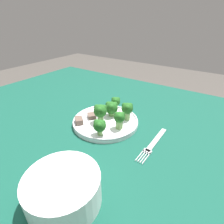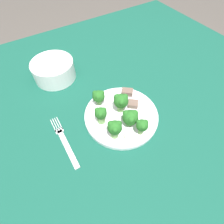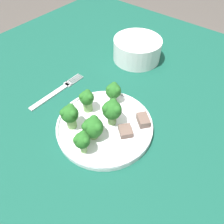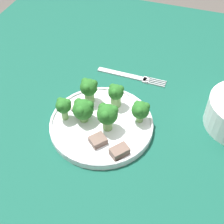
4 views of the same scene
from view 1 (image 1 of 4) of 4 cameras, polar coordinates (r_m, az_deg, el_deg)
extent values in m
cube|color=#114738|center=(0.63, -9.24, -6.47)|extent=(1.32, 1.15, 0.03)
cylinder|color=brown|center=(1.50, -11.82, -1.41)|extent=(0.06, 0.06, 0.74)
cylinder|color=white|center=(0.64, -2.13, -3.26)|extent=(0.23, 0.23, 0.01)
torus|color=white|center=(0.63, -2.15, -2.57)|extent=(0.23, 0.23, 0.01)
cube|color=#B2B2B7|center=(0.57, 14.32, -8.69)|extent=(0.02, 0.14, 0.00)
cube|color=#B2B2B7|center=(0.52, 11.43, -12.50)|extent=(0.02, 0.02, 0.00)
cube|color=#B2B2B7|center=(0.51, 9.08, -13.76)|extent=(0.00, 0.05, 0.00)
cube|color=#B2B2B7|center=(0.51, 9.78, -14.03)|extent=(0.00, 0.05, 0.00)
cube|color=#B2B2B7|center=(0.51, 10.48, -14.30)|extent=(0.00, 0.05, 0.00)
cube|color=#B2B2B7|center=(0.50, 11.19, -14.57)|extent=(0.00, 0.05, 0.00)
cylinder|color=white|center=(0.40, -15.54, -23.18)|extent=(0.15, 0.15, 0.07)
cylinder|color=silver|center=(0.41, -15.43, -23.68)|extent=(0.13, 0.13, 0.05)
cylinder|color=#709E56|center=(0.69, 1.18, 1.51)|extent=(0.01, 0.01, 0.03)
sphere|color=#215B1E|center=(0.68, 1.21, 3.46)|extent=(0.03, 0.03, 0.03)
sphere|color=#215B1E|center=(0.68, 0.47, 4.27)|extent=(0.02, 0.02, 0.02)
sphere|color=#215B1E|center=(0.67, 1.17, 3.68)|extent=(0.02, 0.02, 0.02)
sphere|color=#215B1E|center=(0.68, 2.00, 4.23)|extent=(0.02, 0.02, 0.02)
cylinder|color=#709E56|center=(0.62, -3.79, -2.13)|extent=(0.02, 0.02, 0.03)
sphere|color=#215B1E|center=(0.60, -3.88, 0.34)|extent=(0.05, 0.05, 0.05)
sphere|color=#215B1E|center=(0.61, -4.94, 1.55)|extent=(0.02, 0.02, 0.02)
sphere|color=#215B1E|center=(0.59, -4.08, 0.59)|extent=(0.02, 0.02, 0.02)
sphere|color=#215B1E|center=(0.60, -2.71, 1.48)|extent=(0.02, 0.02, 0.02)
cylinder|color=#709E56|center=(0.56, -3.96, -6.57)|extent=(0.02, 0.02, 0.02)
sphere|color=#215B1E|center=(0.54, -4.04, -4.50)|extent=(0.04, 0.04, 0.04)
sphere|color=#215B1E|center=(0.54, -5.08, -3.30)|extent=(0.02, 0.02, 0.02)
sphere|color=#215B1E|center=(0.53, -4.24, -4.40)|extent=(0.02, 0.02, 0.02)
sphere|color=#215B1E|center=(0.54, -2.90, -3.39)|extent=(0.02, 0.02, 0.02)
cylinder|color=#709E56|center=(0.58, 2.38, -4.03)|extent=(0.02, 0.02, 0.03)
sphere|color=#215B1E|center=(0.57, 2.44, -1.74)|extent=(0.04, 0.04, 0.04)
sphere|color=#215B1E|center=(0.57, 1.53, -0.72)|extent=(0.02, 0.02, 0.02)
sphere|color=#215B1E|center=(0.56, 2.42, -1.59)|extent=(0.02, 0.02, 0.02)
sphere|color=#215B1E|center=(0.57, 3.42, -0.78)|extent=(0.02, 0.02, 0.02)
cylinder|color=#709E56|center=(0.66, -0.18, -0.55)|extent=(0.02, 0.02, 0.02)
sphere|color=#215B1E|center=(0.65, -0.18, 1.37)|extent=(0.05, 0.05, 0.05)
sphere|color=#215B1E|center=(0.65, -1.22, 2.53)|extent=(0.02, 0.02, 0.02)
sphere|color=#215B1E|center=(0.63, -0.28, 1.63)|extent=(0.02, 0.02, 0.02)
sphere|color=#215B1E|center=(0.65, 0.94, 2.47)|extent=(0.02, 0.02, 0.02)
cylinder|color=#709E56|center=(0.63, 4.88, -1.17)|extent=(0.02, 0.02, 0.03)
sphere|color=#215B1E|center=(0.62, 4.99, 1.17)|extent=(0.04, 0.04, 0.04)
sphere|color=#215B1E|center=(0.62, 4.04, 2.22)|extent=(0.02, 0.02, 0.02)
sphere|color=#215B1E|center=(0.61, 5.04, 1.40)|extent=(0.02, 0.02, 0.02)
sphere|color=#215B1E|center=(0.62, 6.00, 2.15)|extent=(0.02, 0.02, 0.02)
cube|color=brown|center=(0.65, -6.61, -1.25)|extent=(0.04, 0.04, 0.02)
cube|color=brown|center=(0.62, -10.71, -2.75)|extent=(0.05, 0.04, 0.02)
ellipsoid|color=silver|center=(0.67, 3.38, -0.04)|extent=(0.03, 0.03, 0.02)
camera|label=2|loc=(0.71, 29.69, 35.53)|focal=28.00mm
camera|label=3|loc=(0.87, -5.45, 34.27)|focal=35.00mm
camera|label=4|loc=(0.82, -45.95, 35.86)|focal=50.00mm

